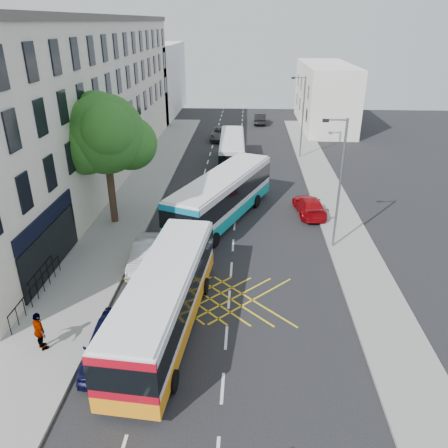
# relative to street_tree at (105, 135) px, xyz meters

# --- Properties ---
(ground) EXTENTS (120.00, 120.00, 0.00)m
(ground) POSITION_rel_street_tree_xyz_m (8.51, -14.97, -6.29)
(ground) COLOR black
(ground) RESTS_ON ground
(pavement_left) EXTENTS (5.00, 70.00, 0.15)m
(pavement_left) POSITION_rel_street_tree_xyz_m (0.01, 0.03, -6.22)
(pavement_left) COLOR gray
(pavement_left) RESTS_ON ground
(pavement_right) EXTENTS (3.00, 70.00, 0.15)m
(pavement_right) POSITION_rel_street_tree_xyz_m (16.01, 0.03, -6.22)
(pavement_right) COLOR gray
(pavement_right) RESTS_ON ground
(terrace_main) EXTENTS (8.30, 45.00, 13.50)m
(terrace_main) POSITION_rel_street_tree_xyz_m (-5.49, 9.52, 0.46)
(terrace_main) COLOR beige
(terrace_main) RESTS_ON ground
(terrace_far) EXTENTS (8.00, 20.00, 10.00)m
(terrace_far) POSITION_rel_street_tree_xyz_m (-5.49, 40.03, -1.29)
(terrace_far) COLOR silver
(terrace_far) RESTS_ON ground
(building_right) EXTENTS (6.00, 18.00, 8.00)m
(building_right) POSITION_rel_street_tree_xyz_m (19.51, 33.03, -2.29)
(building_right) COLOR silver
(building_right) RESTS_ON ground
(street_tree) EXTENTS (6.30, 5.70, 8.80)m
(street_tree) POSITION_rel_street_tree_xyz_m (0.00, 0.00, 0.00)
(street_tree) COLOR #382619
(street_tree) RESTS_ON pavement_left
(lamp_near) EXTENTS (1.45, 0.15, 8.00)m
(lamp_near) POSITION_rel_street_tree_xyz_m (14.71, -2.97, -1.68)
(lamp_near) COLOR slate
(lamp_near) RESTS_ON pavement_right
(lamp_far) EXTENTS (1.45, 0.15, 8.00)m
(lamp_far) POSITION_rel_street_tree_xyz_m (14.71, 17.03, -1.68)
(lamp_far) COLOR slate
(lamp_far) RESTS_ON pavement_right
(railings) EXTENTS (0.08, 5.60, 1.14)m
(railings) POSITION_rel_street_tree_xyz_m (-1.19, -9.67, -5.57)
(railings) COLOR black
(railings) RESTS_ON pavement_left
(bus_near) EXTENTS (3.55, 11.24, 3.11)m
(bus_near) POSITION_rel_street_tree_xyz_m (5.70, -11.40, -4.66)
(bus_near) COLOR silver
(bus_near) RESTS_ON ground
(bus_mid) EXTENTS (7.08, 12.10, 3.36)m
(bus_mid) POSITION_rel_street_tree_xyz_m (7.59, 0.97, -4.52)
(bus_mid) COLOR silver
(bus_mid) RESTS_ON ground
(bus_far) EXTENTS (2.72, 10.12, 2.82)m
(bus_far) POSITION_rel_street_tree_xyz_m (7.81, 14.21, -4.80)
(bus_far) COLOR silver
(bus_far) RESTS_ON ground
(parked_car_blue) EXTENTS (1.98, 4.46, 1.49)m
(parked_car_blue) POSITION_rel_street_tree_xyz_m (3.61, -13.50, -5.55)
(parked_car_blue) COLOR black
(parked_car_blue) RESTS_ON ground
(parked_car_silver) EXTENTS (1.62, 4.54, 1.49)m
(parked_car_silver) POSITION_rel_street_tree_xyz_m (3.61, -5.74, -5.55)
(parked_car_silver) COLOR #A6A9AE
(parked_car_silver) RESTS_ON ground
(red_hatchback) EXTENTS (2.33, 4.72, 1.32)m
(red_hatchback) POSITION_rel_street_tree_xyz_m (13.96, 2.35, -5.63)
(red_hatchback) COLOR #A0060D
(red_hatchback) RESTS_ON ground
(distant_car_grey) EXTENTS (2.57, 5.19, 1.41)m
(distant_car_grey) POSITION_rel_street_tree_xyz_m (6.12, 24.41, -5.58)
(distant_car_grey) COLOR #3C3E43
(distant_car_grey) RESTS_ON ground
(distant_car_dark) EXTENTS (1.70, 4.47, 1.46)m
(distant_car_dark) POSITION_rel_street_tree_xyz_m (11.01, 33.50, -5.56)
(distant_car_dark) COLOR black
(distant_car_dark) RESTS_ON ground
(pedestrian_far) EXTENTS (1.09, 1.06, 1.84)m
(pedestrian_far) POSITION_rel_street_tree_xyz_m (0.62, -13.28, -5.22)
(pedestrian_far) COLOR gray
(pedestrian_far) RESTS_ON pavement_left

